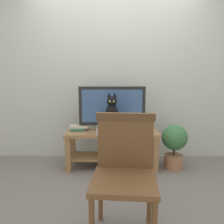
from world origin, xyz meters
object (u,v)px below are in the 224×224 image
media_box (112,130)px  wooden_chair (125,166)px  potted_plant (174,143)px  tv_stand (112,142)px  book_stack (78,128)px  tv (112,107)px  cat (112,115)px

media_box → wooden_chair: (0.11, -1.22, 0.01)m
media_box → potted_plant: (0.85, 0.05, -0.19)m
wooden_chair → potted_plant: wooden_chair is taller
tv_stand → wooden_chair: wooden_chair is taller
potted_plant → tv_stand: bearing=177.8°
wooden_chair → book_stack: wooden_chair is taller
tv → wooden_chair: bearing=-85.5°
tv_stand → tv: size_ratio=1.38×
tv → book_stack: bearing=-178.7°
potted_plant → tv: bearing=173.9°
media_box → cat: bearing=-86.3°
tv_stand → cat: bearing=-90.0°
tv_stand → book_stack: bearing=174.2°
tv_stand → potted_plant: size_ratio=2.05×
tv → potted_plant: bearing=-6.1°
cat → tv_stand: bearing=90.0°
book_stack → tv: bearing=1.3°
media_box → wooden_chair: wooden_chair is taller
cat → media_box: bearing=93.7°
media_box → cat: cat is taller
wooden_chair → tv: bearing=94.5°
book_stack → potted_plant: size_ratio=0.42×
cat → book_stack: cat is taller
tv → media_box: size_ratio=2.25×
book_stack → potted_plant: bearing=-3.5°
media_box → potted_plant: potted_plant is taller
media_box → cat: 0.21m
tv_stand → cat: cat is taller
tv → cat: bearing=-90.0°
tv → book_stack: (-0.47, -0.01, -0.28)m
book_stack → potted_plant: 1.33m
tv_stand → media_box: bearing=-90.7°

